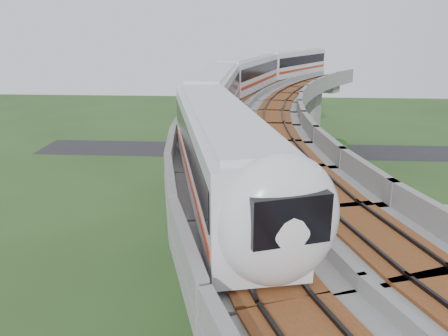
% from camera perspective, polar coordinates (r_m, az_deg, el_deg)
% --- Properties ---
extents(ground, '(160.00, 160.00, 0.00)m').
position_cam_1_polar(ground, '(35.28, 2.32, -10.97)').
color(ground, '#2B481C').
rests_on(ground, ground).
extents(dirt_lot, '(18.00, 26.00, 0.04)m').
position_cam_1_polar(dirt_lot, '(36.13, 25.58, -12.14)').
color(dirt_lot, gray).
rests_on(dirt_lot, ground).
extents(asphalt_road, '(60.00, 8.00, 0.03)m').
position_cam_1_polar(asphalt_road, '(63.20, 3.01, 2.36)').
color(asphalt_road, '#232326').
rests_on(asphalt_road, ground).
extents(viaduct, '(19.58, 73.98, 11.40)m').
position_cam_1_polar(viaduct, '(32.05, 9.42, 3.24)').
color(viaduct, '#99968E').
rests_on(viaduct, ground).
extents(metro_train, '(15.10, 60.69, 3.64)m').
position_cam_1_polar(metro_train, '(39.57, 4.26, 11.04)').
color(metro_train, silver).
rests_on(metro_train, ground).
extents(fence, '(3.87, 38.73, 1.50)m').
position_cam_1_polar(fence, '(36.11, 18.24, -9.88)').
color(fence, '#2D382D').
rests_on(fence, ground).
extents(tree_0, '(2.88, 2.88, 3.27)m').
position_cam_1_polar(tree_0, '(58.43, 14.59, 2.53)').
color(tree_0, '#382314').
rests_on(tree_0, ground).
extents(tree_1, '(2.55, 2.55, 3.03)m').
position_cam_1_polar(tree_1, '(48.64, 13.31, -0.61)').
color(tree_1, '#382314').
rests_on(tree_1, ground).
extents(tree_2, '(1.89, 1.89, 2.86)m').
position_cam_1_polar(tree_2, '(45.23, 12.73, -1.86)').
color(tree_2, '#382314').
rests_on(tree_2, ground).
extents(tree_3, '(1.81, 1.81, 3.01)m').
position_cam_1_polar(tree_3, '(36.83, 12.46, -6.24)').
color(tree_3, '#382314').
rests_on(tree_3, ground).
extents(tree_4, '(2.94, 2.94, 3.13)m').
position_cam_1_polar(tree_4, '(30.63, 14.00, -12.37)').
color(tree_4, '#382314').
rests_on(tree_4, ground).
extents(tree_5, '(2.65, 2.65, 3.39)m').
position_cam_1_polar(tree_5, '(27.01, 19.73, -16.54)').
color(tree_5, '#382314').
rests_on(tree_5, ground).
extents(car_dark, '(4.32, 2.58, 1.17)m').
position_cam_1_polar(car_dark, '(42.42, 21.10, -6.10)').
color(car_dark, black).
rests_on(car_dark, dirt_lot).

